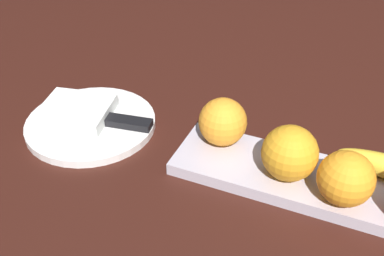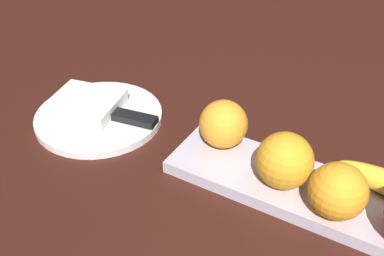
{
  "view_description": "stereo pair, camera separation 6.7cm",
  "coord_description": "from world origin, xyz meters",
  "px_view_note": "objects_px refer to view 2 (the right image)",
  "views": [
    {
      "loc": [
        -0.01,
        0.52,
        0.44
      ],
      "look_at": [
        0.21,
        0.02,
        0.05
      ],
      "focal_mm": 43.8,
      "sensor_mm": 36.0,
      "label": 1
    },
    {
      "loc": [
        -0.06,
        0.49,
        0.44
      ],
      "look_at": [
        0.21,
        0.02,
        0.05
      ],
      "focal_mm": 43.8,
      "sensor_mm": 36.0,
      "label": 2
    }
  ],
  "objects_px": {
    "orange_near_banana": "(223,124)",
    "dinner_plate": "(99,117)",
    "fruit_tray": "(307,192)",
    "orange_near_apple": "(285,161)",
    "folded_napkin": "(86,104)",
    "orange_center": "(338,191)",
    "knife": "(121,116)"
  },
  "relations": [
    {
      "from": "folded_napkin",
      "to": "knife",
      "type": "height_order",
      "value": "folded_napkin"
    },
    {
      "from": "orange_center",
      "to": "dinner_plate",
      "type": "relative_size",
      "value": 0.34
    },
    {
      "from": "knife",
      "to": "fruit_tray",
      "type": "bearing_deg",
      "value": 169.48
    },
    {
      "from": "orange_near_apple",
      "to": "knife",
      "type": "relative_size",
      "value": 0.41
    },
    {
      "from": "orange_center",
      "to": "knife",
      "type": "height_order",
      "value": "orange_center"
    },
    {
      "from": "fruit_tray",
      "to": "dinner_plate",
      "type": "height_order",
      "value": "fruit_tray"
    },
    {
      "from": "orange_near_banana",
      "to": "dinner_plate",
      "type": "bearing_deg",
      "value": 6.57
    },
    {
      "from": "folded_napkin",
      "to": "knife",
      "type": "bearing_deg",
      "value": -172.91
    },
    {
      "from": "fruit_tray",
      "to": "knife",
      "type": "bearing_deg",
      "value": -1.5
    },
    {
      "from": "dinner_plate",
      "to": "orange_near_banana",
      "type": "bearing_deg",
      "value": -173.43
    },
    {
      "from": "knife",
      "to": "orange_center",
      "type": "bearing_deg",
      "value": 164.99
    },
    {
      "from": "dinner_plate",
      "to": "folded_napkin",
      "type": "bearing_deg",
      "value": 0.0
    },
    {
      "from": "orange_near_apple",
      "to": "dinner_plate",
      "type": "height_order",
      "value": "orange_near_apple"
    },
    {
      "from": "fruit_tray",
      "to": "orange_near_apple",
      "type": "bearing_deg",
      "value": 17.0
    },
    {
      "from": "dinner_plate",
      "to": "fruit_tray",
      "type": "bearing_deg",
      "value": 180.0
    },
    {
      "from": "orange_near_banana",
      "to": "orange_center",
      "type": "xyz_separation_m",
      "value": [
        -0.18,
        0.05,
        0.0
      ]
    },
    {
      "from": "orange_center",
      "to": "folded_napkin",
      "type": "bearing_deg",
      "value": -3.94
    },
    {
      "from": "orange_near_apple",
      "to": "knife",
      "type": "bearing_deg",
      "value": -3.76
    },
    {
      "from": "orange_near_banana",
      "to": "folded_napkin",
      "type": "xyz_separation_m",
      "value": [
        0.24,
        0.02,
        -0.03
      ]
    },
    {
      "from": "orange_near_apple",
      "to": "dinner_plate",
      "type": "distance_m",
      "value": 0.32
    },
    {
      "from": "orange_near_apple",
      "to": "orange_center",
      "type": "bearing_deg",
      "value": 165.88
    },
    {
      "from": "orange_near_banana",
      "to": "dinner_plate",
      "type": "xyz_separation_m",
      "value": [
        0.21,
        0.02,
        -0.05
      ]
    },
    {
      "from": "orange_near_banana",
      "to": "knife",
      "type": "bearing_deg",
      "value": 5.41
    },
    {
      "from": "fruit_tray",
      "to": "orange_center",
      "type": "xyz_separation_m",
      "value": [
        -0.04,
        0.03,
        0.04
      ]
    },
    {
      "from": "fruit_tray",
      "to": "knife",
      "type": "relative_size",
      "value": 2.11
    },
    {
      "from": "orange_near_apple",
      "to": "folded_napkin",
      "type": "distance_m",
      "value": 0.35
    },
    {
      "from": "orange_center",
      "to": "knife",
      "type": "distance_m",
      "value": 0.36
    },
    {
      "from": "fruit_tray",
      "to": "dinner_plate",
      "type": "xyz_separation_m",
      "value": [
        0.35,
        -0.0,
        -0.0
      ]
    },
    {
      "from": "knife",
      "to": "orange_near_banana",
      "type": "bearing_deg",
      "value": 176.39
    },
    {
      "from": "dinner_plate",
      "to": "knife",
      "type": "height_order",
      "value": "knife"
    },
    {
      "from": "orange_near_apple",
      "to": "orange_near_banana",
      "type": "distance_m",
      "value": 0.11
    },
    {
      "from": "orange_center",
      "to": "dinner_plate",
      "type": "height_order",
      "value": "orange_center"
    }
  ]
}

